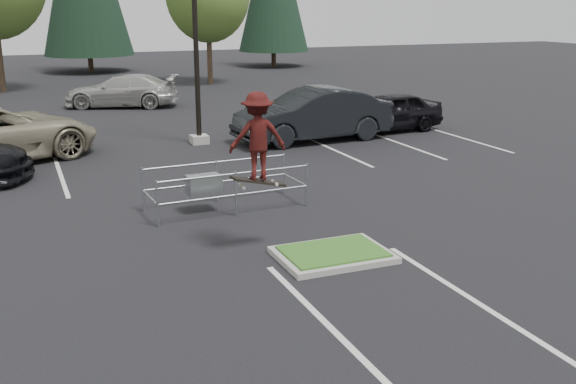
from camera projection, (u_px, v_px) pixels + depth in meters
name	position (u px, v px, depth m)	size (l,w,h in m)	color
ground	(333.00, 258.00, 13.39)	(120.00, 120.00, 0.00)	black
grass_median	(333.00, 254.00, 13.37)	(2.20, 1.60, 0.16)	gray
stall_lines	(191.00, 190.00, 18.26)	(22.62, 17.60, 0.01)	silver
light_pole	(195.00, 13.00, 23.03)	(0.70, 0.60, 10.12)	gray
cart_corral	(209.00, 184.00, 16.24)	(3.90, 1.59, 1.08)	#94989C
skateboarder	(258.00, 137.00, 13.21)	(1.20, 0.78, 1.94)	black
car_r_charc	(313.00, 115.00, 24.53)	(2.02, 5.80, 1.91)	black
car_r_black	(388.00, 112.00, 26.35)	(1.80, 4.48, 1.53)	black
car_far_silver	(123.00, 91.00, 32.57)	(2.18, 5.37, 1.56)	#B4B3AE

